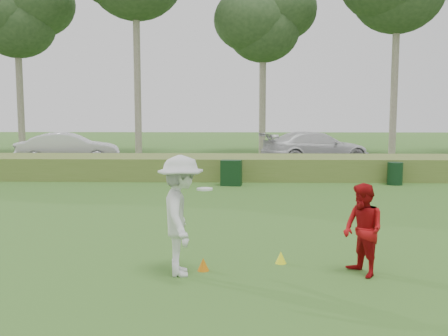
{
  "coord_description": "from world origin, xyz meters",
  "views": [
    {
      "loc": [
        0.34,
        -8.82,
        2.74
      ],
      "look_at": [
        0.0,
        4.0,
        1.3
      ],
      "focal_mm": 40.0,
      "sensor_mm": 36.0,
      "label": 1
    }
  ],
  "objects_px": {
    "cone_orange": "(203,264)",
    "utility_cabinet": "(231,173)",
    "cone_yellow": "(281,257)",
    "car_mid": "(69,149)",
    "player_red": "(363,230)",
    "player_white": "(181,215)",
    "car_right": "(316,148)",
    "trash_bin": "(395,174)"
  },
  "relations": [
    {
      "from": "cone_orange",
      "to": "utility_cabinet",
      "type": "relative_size",
      "value": 0.23
    },
    {
      "from": "cone_orange",
      "to": "cone_yellow",
      "type": "relative_size",
      "value": 1.01
    },
    {
      "from": "utility_cabinet",
      "to": "car_mid",
      "type": "xyz_separation_m",
      "value": [
        -8.33,
        6.46,
        0.41
      ]
    },
    {
      "from": "player_red",
      "to": "utility_cabinet",
      "type": "xyz_separation_m",
      "value": [
        -2.33,
        10.32,
        -0.3
      ]
    },
    {
      "from": "player_white",
      "to": "player_red",
      "type": "distance_m",
      "value": 3.06
    },
    {
      "from": "player_red",
      "to": "car_right",
      "type": "height_order",
      "value": "car_right"
    },
    {
      "from": "trash_bin",
      "to": "car_right",
      "type": "bearing_deg",
      "value": 104.07
    },
    {
      "from": "trash_bin",
      "to": "cone_orange",
      "type": "bearing_deg",
      "value": -122.0
    },
    {
      "from": "player_red",
      "to": "utility_cabinet",
      "type": "distance_m",
      "value": 10.58
    },
    {
      "from": "player_white",
      "to": "car_mid",
      "type": "height_order",
      "value": "player_white"
    },
    {
      "from": "trash_bin",
      "to": "car_mid",
      "type": "bearing_deg",
      "value": 157.21
    },
    {
      "from": "car_mid",
      "to": "car_right",
      "type": "distance_m",
      "value": 12.74
    },
    {
      "from": "player_red",
      "to": "car_right",
      "type": "distance_m",
      "value": 18.16
    },
    {
      "from": "utility_cabinet",
      "to": "car_right",
      "type": "height_order",
      "value": "car_right"
    },
    {
      "from": "cone_yellow",
      "to": "utility_cabinet",
      "type": "xyz_separation_m",
      "value": [
        -1.02,
        9.69,
        0.37
      ]
    },
    {
      "from": "car_right",
      "to": "player_white",
      "type": "bearing_deg",
      "value": 147.69
    },
    {
      "from": "cone_yellow",
      "to": "utility_cabinet",
      "type": "bearing_deg",
      "value": 96.01
    },
    {
      "from": "player_white",
      "to": "car_mid",
      "type": "distance_m",
      "value": 18.45
    },
    {
      "from": "player_white",
      "to": "car_right",
      "type": "xyz_separation_m",
      "value": [
        5.07,
        18.07,
        -0.12
      ]
    },
    {
      "from": "cone_orange",
      "to": "car_mid",
      "type": "bearing_deg",
      "value": 115.62
    },
    {
      "from": "cone_yellow",
      "to": "cone_orange",
      "type": "bearing_deg",
      "value": -161.78
    },
    {
      "from": "player_red",
      "to": "cone_yellow",
      "type": "relative_size",
      "value": 7.05
    },
    {
      "from": "player_red",
      "to": "trash_bin",
      "type": "relative_size",
      "value": 1.82
    },
    {
      "from": "player_white",
      "to": "cone_orange",
      "type": "xyz_separation_m",
      "value": [
        0.36,
        0.2,
        -0.9
      ]
    },
    {
      "from": "player_white",
      "to": "player_red",
      "type": "height_order",
      "value": "player_white"
    },
    {
      "from": "cone_orange",
      "to": "trash_bin",
      "type": "xyz_separation_m",
      "value": [
        6.56,
        10.5,
        0.32
      ]
    },
    {
      "from": "player_red",
      "to": "car_right",
      "type": "relative_size",
      "value": 0.27
    },
    {
      "from": "car_mid",
      "to": "car_right",
      "type": "height_order",
      "value": "car_right"
    },
    {
      "from": "trash_bin",
      "to": "car_right",
      "type": "relative_size",
      "value": 0.15
    },
    {
      "from": "cone_yellow",
      "to": "utility_cabinet",
      "type": "distance_m",
      "value": 9.75
    },
    {
      "from": "player_red",
      "to": "trash_bin",
      "type": "distance_m",
      "value": 11.36
    },
    {
      "from": "cone_orange",
      "to": "car_mid",
      "type": "relative_size",
      "value": 0.04
    },
    {
      "from": "utility_cabinet",
      "to": "player_white",
      "type": "bearing_deg",
      "value": -86.41
    },
    {
      "from": "cone_yellow",
      "to": "trash_bin",
      "type": "xyz_separation_m",
      "value": [
        5.18,
        10.05,
        0.32
      ]
    },
    {
      "from": "trash_bin",
      "to": "car_right",
      "type": "height_order",
      "value": "car_right"
    },
    {
      "from": "trash_bin",
      "to": "car_right",
      "type": "distance_m",
      "value": 7.61
    },
    {
      "from": "cone_orange",
      "to": "utility_cabinet",
      "type": "xyz_separation_m",
      "value": [
        0.36,
        10.15,
        0.37
      ]
    },
    {
      "from": "player_white",
      "to": "cone_orange",
      "type": "relative_size",
      "value": 9.08
    },
    {
      "from": "car_mid",
      "to": "car_right",
      "type": "relative_size",
      "value": 0.88
    },
    {
      "from": "player_red",
      "to": "cone_yellow",
      "type": "distance_m",
      "value": 1.6
    },
    {
      "from": "cone_orange",
      "to": "player_white",
      "type": "bearing_deg",
      "value": -150.74
    },
    {
      "from": "player_white",
      "to": "player_red",
      "type": "relative_size",
      "value": 1.3
    }
  ]
}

